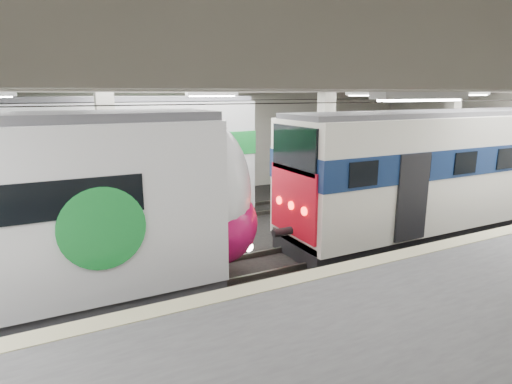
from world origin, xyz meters
TOP-DOWN VIEW (x-y plane):
  - station_hall at (0.00, -1.74)m, footprint 36.00×24.00m
  - older_rer at (8.25, 0.00)m, footprint 13.24×2.92m
  - far_train at (-5.11, 5.50)m, footprint 15.50×3.80m

SIDE VIEW (x-z plane):
  - older_rer at x=8.25m, z-range 0.11..4.49m
  - far_train at x=-5.11m, z-range 0.08..4.93m
  - station_hall at x=0.00m, z-range 0.37..6.12m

